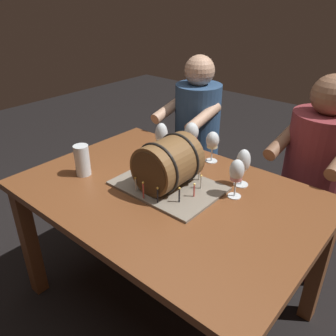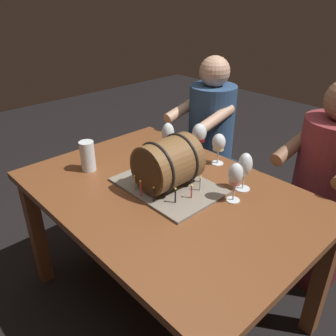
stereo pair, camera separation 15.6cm
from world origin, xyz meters
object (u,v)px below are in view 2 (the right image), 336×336
(dining_table, at_px, (167,208))
(person_seated_right, at_px, (323,194))
(beer_pint, at_px, (88,157))
(wine_glass_white, at_px, (219,144))
(barrel_cake, at_px, (168,166))
(person_seated_left, at_px, (209,151))
(wine_glass_amber, at_px, (168,136))
(wine_glass_red, at_px, (199,134))
(wine_glass_empty, at_px, (245,166))
(wine_glass_rose, at_px, (235,176))

(dining_table, bearing_deg, person_seated_right, 62.55)
(beer_pint, bearing_deg, wine_glass_white, 53.09)
(barrel_cake, relative_size, person_seated_left, 0.41)
(wine_glass_white, relative_size, beer_pint, 1.09)
(wine_glass_amber, relative_size, person_seated_right, 0.17)
(beer_pint, xyz_separation_m, person_seated_left, (0.01, 0.94, -0.26))
(wine_glass_red, distance_m, wine_glass_amber, 0.18)
(dining_table, distance_m, barrel_cake, 0.21)
(barrel_cake, height_order, wine_glass_white, barrel_cake)
(wine_glass_red, height_order, beer_pint, wine_glass_red)
(wine_glass_empty, relative_size, person_seated_left, 0.15)
(wine_glass_red, bearing_deg, dining_table, -67.48)
(beer_pint, distance_m, person_seated_right, 1.28)
(wine_glass_empty, xyz_separation_m, wine_glass_rose, (0.03, -0.11, 0.00))
(wine_glass_empty, bearing_deg, barrel_cake, -136.04)
(wine_glass_amber, distance_m, person_seated_right, 0.91)
(wine_glass_white, xyz_separation_m, beer_pint, (-0.40, -0.54, -0.04))
(wine_glass_amber, distance_m, wine_glass_rose, 0.51)
(barrel_cake, distance_m, beer_pint, 0.44)
(wine_glass_rose, xyz_separation_m, person_seated_left, (-0.67, 0.63, -0.32))
(wine_glass_red, xyz_separation_m, person_seated_left, (-0.25, 0.39, -0.31))
(wine_glass_rose, height_order, person_seated_right, person_seated_right)
(wine_glass_white, bearing_deg, wine_glass_red, 175.74)
(wine_glass_red, relative_size, wine_glass_white, 1.07)
(barrel_cake, height_order, wine_glass_empty, barrel_cake)
(beer_pint, bearing_deg, wine_glass_red, 64.88)
(person_seated_left, bearing_deg, wine_glass_rose, -43.28)
(wine_glass_red, bearing_deg, beer_pint, -115.12)
(dining_table, xyz_separation_m, person_seated_left, (-0.41, 0.79, -0.09))
(dining_table, height_order, wine_glass_empty, wine_glass_empty)
(barrel_cake, height_order, wine_glass_amber, barrel_cake)
(wine_glass_red, bearing_deg, wine_glass_rose, -29.28)
(wine_glass_rose, height_order, beer_pint, wine_glass_rose)
(beer_pint, relative_size, person_seated_right, 0.13)
(barrel_cake, bearing_deg, wine_glass_white, 89.67)
(person_seated_left, relative_size, person_seated_right, 1.00)
(wine_glass_empty, xyz_separation_m, person_seated_left, (-0.64, 0.52, -0.31))
(barrel_cake, bearing_deg, wine_glass_rose, 24.86)
(dining_table, bearing_deg, wine_glass_red, 112.52)
(wine_glass_empty, distance_m, beer_pint, 0.78)
(barrel_cake, bearing_deg, beer_pint, -155.79)
(wine_glass_empty, bearing_deg, wine_glass_red, 162.14)
(person_seated_right, bearing_deg, wine_glass_red, -145.53)
(barrel_cake, height_order, person_seated_right, person_seated_right)
(wine_glass_white, bearing_deg, dining_table, -87.42)
(wine_glass_amber, bearing_deg, wine_glass_empty, 3.82)
(wine_glass_white, bearing_deg, wine_glass_empty, -25.12)
(wine_glass_amber, relative_size, beer_pint, 1.31)
(wine_glass_red, relative_size, wine_glass_rose, 0.99)
(dining_table, distance_m, wine_glass_red, 0.48)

